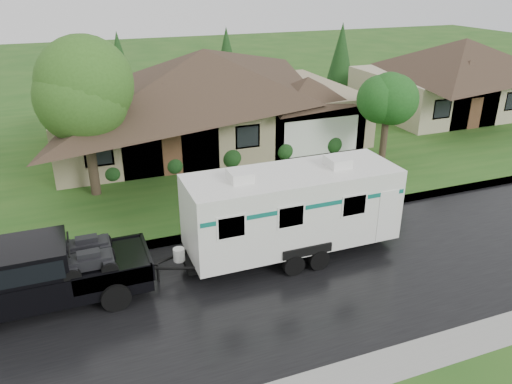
% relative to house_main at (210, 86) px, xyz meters
% --- Properties ---
extents(ground, '(140.00, 140.00, 0.00)m').
position_rel_house_main_xyz_m(ground, '(-2.29, -13.84, -3.59)').
color(ground, '#225019').
rests_on(ground, ground).
extents(road, '(140.00, 8.00, 0.01)m').
position_rel_house_main_xyz_m(road, '(-2.29, -15.84, -3.59)').
color(road, black).
rests_on(road, ground).
extents(curb, '(140.00, 0.50, 0.15)m').
position_rel_house_main_xyz_m(curb, '(-2.29, -11.59, -3.52)').
color(curb, gray).
rests_on(curb, ground).
extents(lawn, '(140.00, 26.00, 0.15)m').
position_rel_house_main_xyz_m(lawn, '(-2.29, 1.16, -3.52)').
color(lawn, '#225019').
rests_on(lawn, ground).
extents(house_main, '(19.44, 10.80, 6.90)m').
position_rel_house_main_xyz_m(house_main, '(0.00, 0.00, 0.00)').
color(house_main, '#9B8F69').
rests_on(house_main, lawn).
extents(house_neighbor, '(15.12, 9.72, 6.45)m').
position_rel_house_main_xyz_m(house_neighbor, '(19.97, 0.50, -0.27)').
color(house_neighbor, tan).
rests_on(house_neighbor, lawn).
extents(tree_left_green, '(4.27, 4.27, 7.07)m').
position_rel_house_main_xyz_m(tree_left_green, '(-7.52, -5.93, 1.47)').
color(tree_left_green, '#382B1E').
rests_on(tree_left_green, lawn).
extents(tree_right_green, '(3.06, 3.06, 5.07)m').
position_rel_house_main_xyz_m(tree_right_green, '(7.66, -7.19, 0.07)').
color(tree_right_green, '#382B1E').
rests_on(tree_right_green, lawn).
extents(shrub_row, '(13.60, 1.00, 1.00)m').
position_rel_house_main_xyz_m(shrub_row, '(-0.29, -4.54, -2.94)').
color(shrub_row, '#143814').
rests_on(shrub_row, lawn).
extents(pickup_truck, '(6.67, 2.53, 2.22)m').
position_rel_house_main_xyz_m(pickup_truck, '(-9.90, -14.10, -2.40)').
color(pickup_truck, black).
rests_on(pickup_truck, ground).
extents(travel_trailer, '(8.23, 2.89, 3.69)m').
position_rel_house_main_xyz_m(travel_trailer, '(-1.08, -14.10, -1.63)').
color(travel_trailer, white).
rests_on(travel_trailer, ground).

